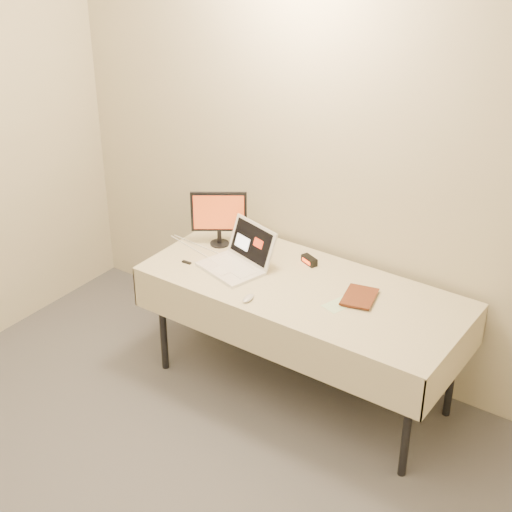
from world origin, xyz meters
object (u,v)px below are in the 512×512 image
Objects in this scene: table at (303,295)px; book at (345,278)px; monitor at (219,214)px; laptop at (239,258)px.

table is 0.30m from book.
monitor reaches higher than book.
table is at bearing 19.94° from laptop.
table is 0.44m from laptop.
table is 5.30× the size of monitor.
table is 4.26× the size of laptop.
table is 0.75m from monitor.
monitor is at bearing 160.78° from book.
table is at bearing 173.81° from book.
laptop is 1.90× the size of book.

